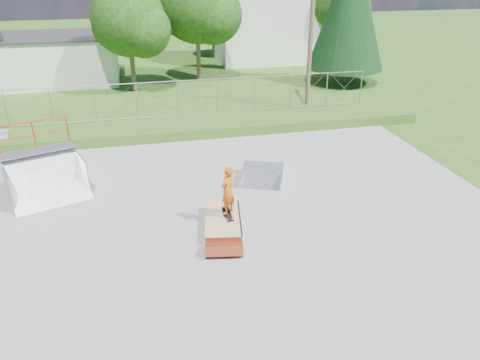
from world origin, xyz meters
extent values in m
plane|color=#2F5117|center=(0.00, 0.00, 0.00)|extent=(120.00, 120.00, 0.00)
cube|color=gray|center=(0.00, 0.00, 0.02)|extent=(20.00, 16.00, 0.04)
cube|color=#2F5117|center=(0.00, 9.50, 0.25)|extent=(24.00, 3.00, 0.50)
cube|color=maroon|center=(0.25, 0.11, 0.16)|extent=(1.46, 2.42, 0.32)
cube|color=tan|center=(0.25, 0.11, 0.33)|extent=(1.48, 2.44, 0.02)
cube|color=black|center=(0.44, 0.18, 0.38)|extent=(0.25, 0.80, 0.13)
imported|color=#DF5710|center=(0.44, 0.18, 1.18)|extent=(0.68, 0.67, 1.58)
cube|color=white|center=(-8.00, 22.00, 1.50)|extent=(10.00, 6.00, 3.00)
cube|color=white|center=(9.00, 26.00, 2.50)|extent=(8.00, 6.00, 5.00)
cylinder|color=brown|center=(7.50, 12.00, 4.00)|extent=(0.24, 0.24, 8.00)
cylinder|color=brown|center=(-2.00, 18.00, 1.22)|extent=(0.30, 0.30, 2.45)
sphere|color=#16350E|center=(-2.00, 18.00, 4.41)|extent=(4.48, 4.48, 4.48)
sphere|color=#16350E|center=(-1.16, 17.44, 3.85)|extent=(3.36, 3.36, 3.36)
cylinder|color=brown|center=(2.50, 20.00, 1.40)|extent=(0.30, 0.30, 2.80)
sphere|color=#16350E|center=(2.50, 20.00, 5.04)|extent=(5.12, 5.12, 5.12)
sphere|color=#16350E|center=(3.46, 19.36, 4.40)|extent=(3.84, 3.84, 3.84)
cylinder|color=brown|center=(14.00, 24.00, 1.31)|extent=(0.30, 0.30, 2.62)
sphere|color=#16350E|center=(14.00, 24.00, 4.72)|extent=(4.80, 4.80, 4.80)
sphere|color=#16350E|center=(14.90, 23.40, 4.12)|extent=(3.60, 3.60, 3.60)
cylinder|color=brown|center=(5.00, 28.00, 1.05)|extent=(0.30, 0.30, 2.10)
sphere|color=#16350E|center=(5.00, 28.00, 3.78)|extent=(3.84, 3.84, 3.84)
sphere|color=#16350E|center=(5.72, 27.52, 3.30)|extent=(2.88, 2.88, 2.88)
cylinder|color=brown|center=(12.00, 17.00, 0.60)|extent=(0.28, 0.28, 1.20)
cone|color=black|center=(12.00, 17.00, 5.05)|extent=(5.04, 5.04, 8.10)
camera|label=1|loc=(-2.12, -12.52, 7.76)|focal=35.00mm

